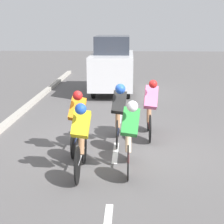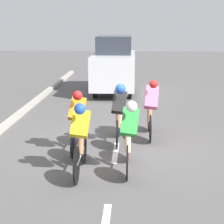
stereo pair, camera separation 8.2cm
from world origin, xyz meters
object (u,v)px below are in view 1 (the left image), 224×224
object	(u,v)px
cyclist_black	(119,111)
cyclist_green	(130,134)
cyclist_pink	(150,107)
cyclist_yellow	(81,137)
support_car	(112,65)
cyclist_orange	(77,119)

from	to	relation	value
cyclist_black	cyclist_green	bearing A→B (deg)	98.58
cyclist_green	cyclist_pink	xyz separation A→B (m)	(-0.52, -2.29, 0.01)
cyclist_black	cyclist_yellow	size ratio (longest dim) A/B	0.94
cyclist_green	cyclist_yellow	size ratio (longest dim) A/B	0.96
cyclist_yellow	support_car	distance (m)	8.78
cyclist_pink	support_car	world-z (taller)	support_car
cyclist_green	cyclist_orange	size ratio (longest dim) A/B	0.98
cyclist_black	cyclist_orange	xyz separation A→B (m)	(0.92, 0.67, -0.04)
cyclist_black	cyclist_yellow	distance (m)	2.07
cyclist_pink	cyclist_black	bearing A→B (deg)	33.76
cyclist_green	cyclist_orange	xyz separation A→B (m)	(1.19, -1.10, -0.01)
cyclist_green	support_car	bearing A→B (deg)	-85.11
cyclist_yellow	support_car	xyz separation A→B (m)	(-0.19, -8.77, 0.40)
cyclist_pink	support_car	bearing A→B (deg)	-78.70
cyclist_green	cyclist_black	xyz separation A→B (m)	(0.27, -1.76, 0.03)
cyclist_pink	cyclist_yellow	bearing A→B (deg)	59.79
cyclist_pink	cyclist_green	bearing A→B (deg)	77.18
cyclist_green	support_car	size ratio (longest dim) A/B	0.42
cyclist_green	cyclist_orange	world-z (taller)	cyclist_green
cyclist_orange	cyclist_yellow	bearing A→B (deg)	101.24
cyclist_green	cyclist_black	world-z (taller)	cyclist_black
cyclist_green	cyclist_yellow	world-z (taller)	cyclist_green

